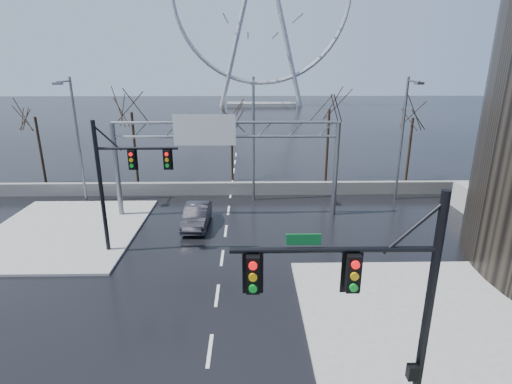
{
  "coord_description": "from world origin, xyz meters",
  "views": [
    {
      "loc": [
        1.61,
        -13.29,
        10.99
      ],
      "look_at": [
        2.01,
        8.29,
        4.0
      ],
      "focal_mm": 28.0,
      "sensor_mm": 36.0,
      "label": 1
    }
  ],
  "objects_px": {
    "signal_mast_near": "(380,301)",
    "signal_mast_far": "(119,175)",
    "car": "(197,216)",
    "sign_gantry": "(221,148)"
  },
  "relations": [
    {
      "from": "signal_mast_near",
      "to": "signal_mast_far",
      "type": "relative_size",
      "value": 1.0
    },
    {
      "from": "signal_mast_far",
      "to": "car",
      "type": "distance_m",
      "value": 6.84
    },
    {
      "from": "signal_mast_far",
      "to": "sign_gantry",
      "type": "xyz_separation_m",
      "value": [
        5.49,
        6.0,
        0.35
      ]
    },
    {
      "from": "signal_mast_far",
      "to": "car",
      "type": "relative_size",
      "value": 1.72
    },
    {
      "from": "signal_mast_near",
      "to": "car",
      "type": "relative_size",
      "value": 1.72
    },
    {
      "from": "signal_mast_near",
      "to": "sign_gantry",
      "type": "height_order",
      "value": "signal_mast_near"
    },
    {
      "from": "signal_mast_near",
      "to": "car",
      "type": "bearing_deg",
      "value": 113.01
    },
    {
      "from": "signal_mast_far",
      "to": "car",
      "type": "bearing_deg",
      "value": 46.36
    },
    {
      "from": "car",
      "to": "sign_gantry",
      "type": "bearing_deg",
      "value": 51.38
    },
    {
      "from": "signal_mast_near",
      "to": "sign_gantry",
      "type": "distance_m",
      "value": 19.79
    }
  ]
}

